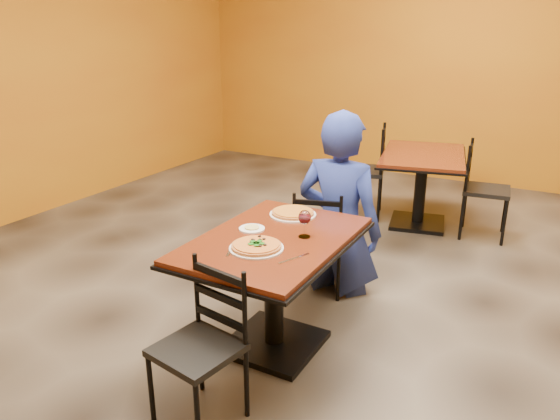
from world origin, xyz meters
The scene contains 18 objects.
floor centered at (0.00, 0.00, 0.00)m, with size 7.00×8.00×0.01m, color black.
wall_back centered at (0.00, 4.00, 1.50)m, with size 7.00×0.01×3.00m, color #AA6F12.
table_main centered at (0.00, -0.50, 0.56)m, with size 0.83×1.23×0.75m.
table_second centered at (0.22, 2.12, 0.55)m, with size 1.03×1.33×0.75m.
chair_main_near centered at (0.00, -1.27, 0.42)m, with size 0.38×0.38×0.83m, color black, non-canonical shape.
chair_main_far centered at (-0.08, 0.35, 0.41)m, with size 0.37×0.37×0.82m, color black, non-canonical shape.
chair_second_left centered at (-0.41, 2.12, 0.49)m, with size 0.44×0.44×0.98m, color black, non-canonical shape.
chair_second_right centered at (0.85, 2.12, 0.46)m, with size 0.41×0.41×0.92m, color black, non-canonical shape.
diner centered at (0.03, 0.45, 0.69)m, with size 0.67×0.44×1.39m, color navy.
plate_main centered at (0.00, -0.70, 0.76)m, with size 0.31×0.31×0.01m, color white.
pizza_main centered at (0.00, -0.70, 0.77)m, with size 0.28×0.28×0.02m, color maroon.
plate_far centered at (-0.08, -0.10, 0.76)m, with size 0.31×0.31×0.01m, color white.
pizza_far centered at (-0.08, -0.10, 0.77)m, with size 0.28×0.28×0.02m, color gold.
side_plate centered at (-0.18, -0.45, 0.76)m, with size 0.16×0.16×0.01m, color white.
dip centered at (-0.18, -0.45, 0.76)m, with size 0.09×0.09×0.01m, color tan.
wine_glass centered at (0.16, -0.40, 0.84)m, with size 0.08×0.08×0.18m, color white, non-canonical shape.
fork centered at (-0.12, -0.78, 0.75)m, with size 0.01×0.19×0.00m, color silver.
knife centered at (0.25, -0.71, 0.75)m, with size 0.01×0.21×0.00m, color silver.
Camera 1 is at (1.44, -3.02, 1.94)m, focal length 33.80 mm.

